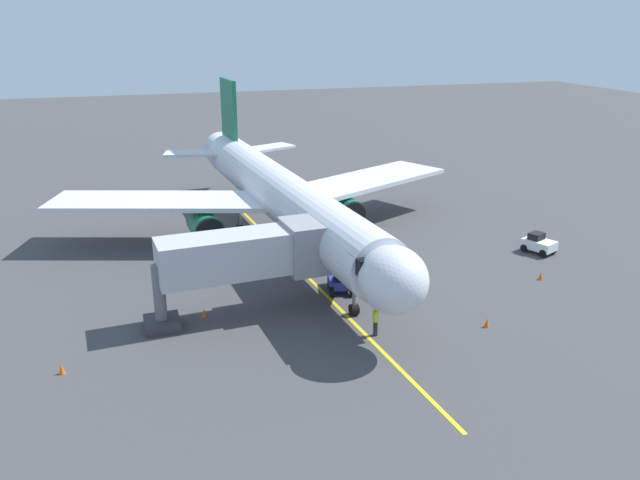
# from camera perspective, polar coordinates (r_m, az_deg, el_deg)

# --- Properties ---
(ground_plane) EXTENTS (220.00, 220.00, 0.00)m
(ground_plane) POSITION_cam_1_polar(r_m,az_deg,el_deg) (51.77, -5.49, -0.00)
(ground_plane) COLOR #424244
(apron_lead_in_line) EXTENTS (3.35, 39.90, 0.01)m
(apron_lead_in_line) POSITION_cam_1_polar(r_m,az_deg,el_deg) (45.05, -1.51, -2.89)
(apron_lead_in_line) COLOR yellow
(apron_lead_in_line) RESTS_ON ground
(airplane) EXTENTS (34.70, 40.35, 11.50)m
(airplane) POSITION_cam_1_polar(r_m,az_deg,el_deg) (49.55, -3.57, 4.01)
(airplane) COLOR silver
(airplane) RESTS_ON ground
(jet_bridge) EXTENTS (11.49, 3.70, 5.40)m
(jet_bridge) POSITION_cam_1_polar(r_m,az_deg,el_deg) (37.84, -5.87, -1.28)
(jet_bridge) COLOR #B7B7BC
(jet_bridge) RESTS_ON ground
(ground_crew_marshaller) EXTENTS (0.27, 0.41, 1.71)m
(ground_crew_marshaller) POSITION_cam_1_polar(r_m,az_deg,el_deg) (36.19, 4.98, -7.20)
(ground_crew_marshaller) COLOR #23232D
(ground_crew_marshaller) RESTS_ON ground
(belt_loader_near_nose) EXTENTS (2.21, 4.73, 2.32)m
(belt_loader_near_nose) POSITION_cam_1_polar(r_m,az_deg,el_deg) (41.78, 1.83, -3.66)
(belt_loader_near_nose) COLOR #2D3899
(belt_loader_near_nose) RESTS_ON ground
(tug_portside) EXTENTS (2.29, 2.70, 1.50)m
(tug_portside) POSITION_cam_1_polar(r_m,az_deg,el_deg) (51.36, 18.89, -0.31)
(tug_portside) COLOR white
(tug_portside) RESTS_ON ground
(safety_cone_nose_left) EXTENTS (0.32, 0.32, 0.55)m
(safety_cone_nose_left) POSITION_cam_1_polar(r_m,az_deg,el_deg) (39.03, -10.29, -6.40)
(safety_cone_nose_left) COLOR #F2590F
(safety_cone_nose_left) RESTS_ON ground
(safety_cone_nose_right) EXTENTS (0.32, 0.32, 0.55)m
(safety_cone_nose_right) POSITION_cam_1_polar(r_m,az_deg,el_deg) (35.18, -22.01, -10.60)
(safety_cone_nose_right) COLOR #F2590F
(safety_cone_nose_right) RESTS_ON ground
(safety_cone_wing_port) EXTENTS (0.32, 0.32, 0.55)m
(safety_cone_wing_port) POSITION_cam_1_polar(r_m,az_deg,el_deg) (46.25, 19.06, -3.03)
(safety_cone_wing_port) COLOR #F2590F
(safety_cone_wing_port) RESTS_ON ground
(safety_cone_wing_starboard) EXTENTS (0.32, 0.32, 0.55)m
(safety_cone_wing_starboard) POSITION_cam_1_polar(r_m,az_deg,el_deg) (38.47, 14.64, -7.14)
(safety_cone_wing_starboard) COLOR #F2590F
(safety_cone_wing_starboard) RESTS_ON ground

